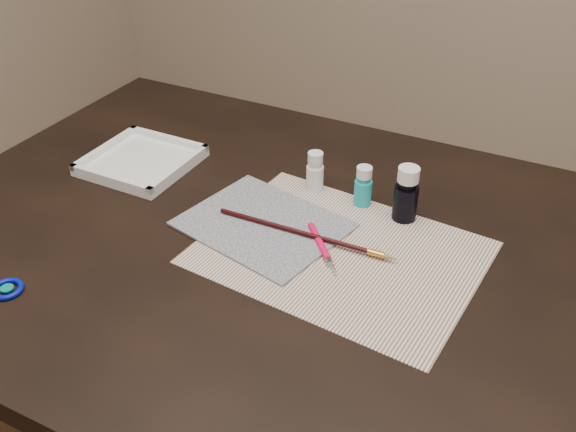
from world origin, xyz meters
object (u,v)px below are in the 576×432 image
at_px(palette_tray, 141,160).
at_px(paper, 340,253).
at_px(paint_bottle_cyan, 363,186).
at_px(paint_bottle_navy, 406,194).
at_px(paint_bottle_white, 315,172).
at_px(canvas, 263,224).

bearing_deg(palette_tray, paper, -10.46).
xyz_separation_m(paper, paint_bottle_cyan, (-0.02, 0.15, 0.04)).
distance_m(paper, paint_bottle_navy, 0.16).
height_order(paper, paint_bottle_white, paint_bottle_white).
bearing_deg(paint_bottle_white, paint_bottle_navy, -5.17).
height_order(paint_bottle_navy, palette_tray, paint_bottle_navy).
xyz_separation_m(paint_bottle_white, palette_tray, (-0.34, -0.07, -0.03)).
xyz_separation_m(paint_bottle_navy, palette_tray, (-0.51, -0.05, -0.04)).
relative_size(paper, paint_bottle_cyan, 5.65).
distance_m(paint_bottle_white, palette_tray, 0.35).
height_order(paint_bottle_white, palette_tray, paint_bottle_white).
xyz_separation_m(canvas, paint_bottle_navy, (0.20, 0.13, 0.05)).
relative_size(paint_bottle_cyan, palette_tray, 0.40).
height_order(paper, paint_bottle_navy, paint_bottle_navy).
bearing_deg(paint_bottle_cyan, paper, -82.02).
relative_size(paper, paint_bottle_white, 5.57).
distance_m(paper, canvas, 0.15).
height_order(paint_bottle_cyan, palette_tray, paint_bottle_cyan).
distance_m(paper, palette_tray, 0.46).
relative_size(canvas, palette_tray, 1.35).
relative_size(paint_bottle_white, paint_bottle_cyan, 1.01).
relative_size(canvas, paint_bottle_navy, 2.56).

